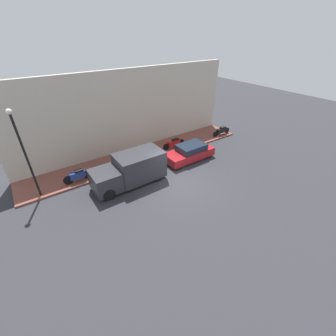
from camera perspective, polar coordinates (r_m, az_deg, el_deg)
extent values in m
plane|color=#2D2D33|center=(14.91, 2.58, -3.90)|extent=(60.00, 60.00, 0.00)
cube|color=brown|center=(18.27, -6.41, 3.44)|extent=(2.79, 18.19, 0.13)
cube|color=beige|center=(18.32, -9.46, 13.90)|extent=(0.30, 18.19, 6.34)
cube|color=maroon|center=(17.43, 5.37, 3.54)|extent=(1.62, 3.92, 0.62)
cube|color=#192333|center=(17.30, 5.96, 5.28)|extent=(1.42, 2.16, 0.45)
cylinder|color=black|center=(16.22, 2.75, 0.57)|extent=(0.20, 0.58, 0.58)
cylinder|color=black|center=(17.17, -0.04, 2.54)|extent=(0.20, 0.58, 0.58)
cylinder|color=black|center=(18.01, 10.48, 3.45)|extent=(0.20, 0.58, 0.58)
cylinder|color=black|center=(18.87, 7.58, 5.12)|extent=(0.20, 0.58, 0.58)
cube|color=#2D2D33|center=(14.82, -7.21, 0.69)|extent=(1.89, 3.07, 1.79)
cube|color=#2D2D33|center=(14.23, -15.49, -3.09)|extent=(1.80, 1.65, 1.25)
cube|color=#192333|center=(13.98, -16.62, -2.23)|extent=(1.61, 0.91, 0.50)
cylinder|color=black|center=(13.81, -14.74, -6.53)|extent=(0.22, 0.75, 0.75)
cylinder|color=black|center=(15.10, -17.08, -3.26)|extent=(0.22, 0.75, 0.75)
cylinder|color=black|center=(14.98, -2.47, -1.97)|extent=(0.22, 0.75, 0.75)
cylinder|color=black|center=(16.17, -5.61, 0.69)|extent=(0.22, 0.75, 0.75)
cube|color=navy|center=(15.78, -21.98, -1.64)|extent=(0.30, 0.99, 0.43)
cube|color=black|center=(15.66, -21.72, -0.65)|extent=(0.27, 0.54, 0.12)
cylinder|color=black|center=(15.80, -23.99, -2.85)|extent=(0.10, 0.62, 0.62)
cylinder|color=black|center=(15.96, -19.75, -1.47)|extent=(0.10, 0.62, 0.62)
cube|color=#B21E1E|center=(18.92, 1.46, 6.42)|extent=(0.30, 1.13, 0.41)
cube|color=black|center=(18.89, 1.85, 7.26)|extent=(0.27, 0.61, 0.12)
cylinder|color=black|center=(18.59, -0.47, 5.38)|extent=(0.10, 0.56, 0.56)
cylinder|color=black|center=(19.42, 3.30, 6.54)|extent=(0.10, 0.56, 0.56)
cube|color=black|center=(21.97, 13.42, 9.25)|extent=(0.30, 1.10, 0.41)
cube|color=black|center=(21.98, 13.78, 9.96)|extent=(0.27, 0.60, 0.12)
cylinder|color=black|center=(21.50, 11.96, 8.45)|extent=(0.10, 0.53, 0.53)
cylinder|color=black|center=(22.57, 14.72, 9.24)|extent=(0.10, 0.53, 0.53)
cylinder|color=black|center=(14.55, -32.21, 2.06)|extent=(0.12, 0.12, 5.08)
sphere|color=silver|center=(13.66, -35.39, 11.61)|extent=(0.29, 0.29, 0.29)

